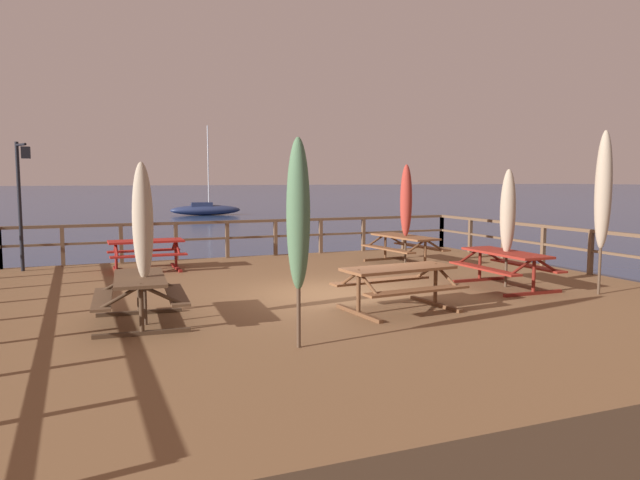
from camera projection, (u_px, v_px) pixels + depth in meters
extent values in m
plane|color=navy|center=(338.00, 336.00, 11.96)|extent=(600.00, 600.00, 0.00)
cube|color=brown|center=(338.00, 315.00, 11.92)|extent=(13.54, 12.96, 0.84)
cube|color=brown|center=(252.00, 221.00, 17.60)|extent=(13.24, 0.09, 0.08)
cube|color=brown|center=(252.00, 237.00, 17.65)|extent=(13.24, 0.07, 0.06)
cube|color=brown|center=(0.00, 249.00, 15.17)|extent=(0.10, 0.10, 1.05)
cube|color=brown|center=(63.00, 246.00, 15.72)|extent=(0.10, 0.10, 1.05)
cube|color=brown|center=(121.00, 244.00, 16.27)|extent=(0.10, 0.10, 1.05)
cube|color=brown|center=(176.00, 242.00, 16.82)|extent=(0.10, 0.10, 1.05)
cube|color=brown|center=(227.00, 240.00, 17.38)|extent=(0.10, 0.10, 1.05)
cube|color=brown|center=(275.00, 238.00, 17.93)|extent=(0.10, 0.10, 1.05)
cube|color=brown|center=(321.00, 236.00, 18.48)|extent=(0.10, 0.10, 1.05)
cube|color=brown|center=(363.00, 235.00, 19.03)|extent=(0.10, 0.10, 1.05)
cube|color=brown|center=(404.00, 233.00, 19.58)|extent=(0.10, 0.10, 1.05)
cube|color=brown|center=(442.00, 232.00, 20.14)|extent=(0.10, 0.10, 1.05)
cube|color=brown|center=(0.00, 249.00, 15.17)|extent=(0.10, 0.10, 1.05)
cube|color=brown|center=(592.00, 231.00, 14.25)|extent=(0.09, 12.66, 0.08)
cube|color=brown|center=(591.00, 251.00, 14.30)|extent=(0.07, 12.66, 0.06)
cube|color=brown|center=(591.00, 253.00, 14.31)|extent=(0.10, 0.10, 1.05)
cube|color=brown|center=(543.00, 246.00, 15.76)|extent=(0.10, 0.10, 1.05)
cube|color=brown|center=(504.00, 240.00, 17.22)|extent=(0.10, 0.10, 1.05)
cube|color=brown|center=(470.00, 236.00, 18.68)|extent=(0.10, 0.10, 1.05)
cube|color=brown|center=(442.00, 232.00, 20.14)|extent=(0.10, 0.10, 1.05)
cube|color=brown|center=(139.00, 278.00, 9.39)|extent=(0.88, 1.85, 0.05)
cube|color=brown|center=(176.00, 295.00, 9.59)|extent=(0.40, 1.82, 0.04)
cube|color=brown|center=(102.00, 299.00, 9.24)|extent=(0.40, 1.82, 0.04)
cube|color=#432F1F|center=(142.00, 333.00, 8.78)|extent=(1.40, 0.17, 0.06)
cylinder|color=#432F1F|center=(142.00, 311.00, 8.74)|extent=(0.07, 0.07, 0.74)
cylinder|color=#432F1F|center=(161.00, 295.00, 8.81)|extent=(0.63, 0.10, 0.37)
cylinder|color=#432F1F|center=(121.00, 297.00, 8.63)|extent=(0.63, 0.10, 0.37)
cube|color=#432F1F|center=(140.00, 312.00, 10.14)|extent=(1.40, 0.17, 0.06)
cylinder|color=#432F1F|center=(139.00, 293.00, 10.11)|extent=(0.07, 0.07, 0.74)
cylinder|color=#432F1F|center=(156.00, 279.00, 10.17)|extent=(0.63, 0.10, 0.37)
cylinder|color=#432F1F|center=(121.00, 281.00, 10.00)|extent=(0.63, 0.10, 0.37)
cube|color=brown|center=(404.00, 237.00, 16.10)|extent=(0.97, 2.24, 0.05)
cube|color=brown|center=(421.00, 247.00, 16.39)|extent=(0.50, 2.20, 0.04)
cube|color=brown|center=(387.00, 249.00, 15.87)|extent=(0.50, 2.20, 0.04)
cube|color=brown|center=(425.00, 267.00, 15.38)|extent=(1.40, 0.22, 0.06)
cylinder|color=brown|center=(425.00, 254.00, 15.34)|extent=(0.07, 0.07, 0.74)
cylinder|color=brown|center=(434.00, 245.00, 15.45)|extent=(0.63, 0.12, 0.37)
cylinder|color=brown|center=(416.00, 246.00, 15.19)|extent=(0.63, 0.12, 0.37)
cube|color=brown|center=(385.00, 259.00, 16.98)|extent=(1.40, 0.22, 0.06)
cylinder|color=brown|center=(385.00, 247.00, 16.94)|extent=(0.07, 0.07, 0.74)
cylinder|color=brown|center=(394.00, 239.00, 17.05)|extent=(0.63, 0.12, 0.37)
cylinder|color=brown|center=(377.00, 240.00, 16.79)|extent=(0.63, 0.12, 0.37)
cube|color=maroon|center=(506.00, 253.00, 12.58)|extent=(0.78, 2.10, 0.05)
cube|color=maroon|center=(526.00, 265.00, 12.81)|extent=(0.30, 2.10, 0.04)
cube|color=maroon|center=(483.00, 268.00, 12.40)|extent=(0.30, 2.10, 0.04)
cube|color=maroon|center=(533.00, 293.00, 11.85)|extent=(1.40, 0.09, 0.06)
cylinder|color=maroon|center=(534.00, 276.00, 11.81)|extent=(0.07, 0.07, 0.74)
cylinder|color=maroon|center=(545.00, 265.00, 11.89)|extent=(0.63, 0.06, 0.37)
cylinder|color=maroon|center=(523.00, 266.00, 11.69)|extent=(0.63, 0.06, 0.37)
cube|color=maroon|center=(479.00, 280.00, 13.45)|extent=(1.40, 0.09, 0.06)
cylinder|color=maroon|center=(480.00, 265.00, 13.42)|extent=(0.07, 0.07, 0.74)
cylinder|color=maroon|center=(490.00, 254.00, 13.50)|extent=(0.63, 0.06, 0.37)
cylinder|color=maroon|center=(470.00, 256.00, 13.29)|extent=(0.63, 0.06, 0.37)
cube|color=maroon|center=(146.00, 241.00, 14.95)|extent=(1.82, 0.77, 0.05)
cube|color=maroon|center=(149.00, 256.00, 14.47)|extent=(1.82, 0.29, 0.04)
cube|color=maroon|center=(144.00, 251.00, 15.50)|extent=(1.82, 0.29, 0.04)
cube|color=maroon|center=(117.00, 271.00, 14.74)|extent=(0.09, 1.40, 0.06)
cylinder|color=maroon|center=(116.00, 257.00, 14.71)|extent=(0.07, 0.07, 0.74)
cylinder|color=maroon|center=(117.00, 250.00, 14.43)|extent=(0.06, 0.63, 0.37)
cylinder|color=maroon|center=(115.00, 247.00, 14.95)|extent=(0.06, 0.63, 0.37)
cube|color=maroon|center=(176.00, 268.00, 15.30)|extent=(0.09, 1.40, 0.06)
cylinder|color=maroon|center=(176.00, 254.00, 15.27)|extent=(0.07, 0.07, 0.74)
cylinder|color=maroon|center=(177.00, 247.00, 14.99)|extent=(0.06, 0.63, 0.37)
cylinder|color=maroon|center=(174.00, 245.00, 15.50)|extent=(0.06, 0.63, 0.37)
cube|color=brown|center=(399.00, 268.00, 10.39)|extent=(2.05, 0.94, 0.05)
cube|color=brown|center=(418.00, 291.00, 9.93)|extent=(2.00, 0.46, 0.04)
cube|color=brown|center=(381.00, 280.00, 10.92)|extent=(2.00, 0.46, 0.04)
cube|color=brown|center=(358.00, 313.00, 10.09)|extent=(0.21, 1.40, 0.06)
cylinder|color=brown|center=(359.00, 293.00, 10.06)|extent=(0.07, 0.07, 0.74)
cylinder|color=brown|center=(367.00, 283.00, 9.79)|extent=(0.11, 0.63, 0.37)
cylinder|color=brown|center=(350.00, 278.00, 10.28)|extent=(0.11, 0.63, 0.37)
cube|color=brown|center=(435.00, 304.00, 10.84)|extent=(0.21, 1.40, 0.06)
cylinder|color=brown|center=(435.00, 285.00, 10.80)|extent=(0.07, 0.07, 0.74)
cylinder|color=brown|center=(446.00, 276.00, 10.53)|extent=(0.11, 0.63, 0.37)
cylinder|color=brown|center=(426.00, 271.00, 11.03)|extent=(0.11, 0.63, 0.37)
cylinder|color=#4C3828|center=(144.00, 249.00, 9.30)|extent=(0.06, 0.06, 2.42)
ellipsoid|color=tan|center=(143.00, 221.00, 9.26)|extent=(0.32, 0.32, 1.84)
cylinder|color=#685B4C|center=(143.00, 230.00, 9.27)|extent=(0.21, 0.21, 0.05)
cone|color=#4C3828|center=(141.00, 166.00, 9.17)|extent=(0.10, 0.10, 0.14)
cylinder|color=#4C3828|center=(406.00, 217.00, 16.01)|extent=(0.06, 0.06, 2.53)
ellipsoid|color=#A33328|center=(406.00, 201.00, 15.96)|extent=(0.32, 0.32, 1.93)
cylinder|color=maroon|center=(406.00, 206.00, 15.98)|extent=(0.21, 0.21, 0.05)
cone|color=#4C3828|center=(407.00, 167.00, 15.87)|extent=(0.10, 0.10, 0.14)
cylinder|color=#4C3828|center=(507.00, 232.00, 12.59)|extent=(0.06, 0.06, 2.37)
ellipsoid|color=tan|center=(508.00, 212.00, 12.55)|extent=(0.32, 0.32, 1.80)
cylinder|color=#685B4C|center=(508.00, 218.00, 12.57)|extent=(0.21, 0.21, 0.05)
cone|color=#4C3828|center=(509.00, 172.00, 12.47)|extent=(0.10, 0.10, 0.14)
cylinder|color=#4C3828|center=(298.00, 250.00, 8.01)|extent=(0.06, 0.06, 2.69)
ellipsoid|color=#4C704C|center=(298.00, 214.00, 7.96)|extent=(0.32, 0.32, 2.05)
cylinder|color=#2D432D|center=(298.00, 226.00, 7.98)|extent=(0.21, 0.21, 0.05)
cone|color=#4C3828|center=(298.00, 143.00, 7.86)|extent=(0.10, 0.10, 0.14)
cylinder|color=#4C3828|center=(602.00, 218.00, 11.75)|extent=(0.06, 0.06, 3.06)
ellipsoid|color=tan|center=(603.00, 190.00, 11.69)|extent=(0.32, 0.32, 2.33)
cylinder|color=#685B4C|center=(603.00, 199.00, 11.71)|extent=(0.21, 0.21, 0.05)
cone|color=#4C3828|center=(606.00, 135.00, 11.58)|extent=(0.10, 0.10, 0.14)
cylinder|color=black|center=(20.00, 207.00, 14.76)|extent=(0.09, 0.09, 3.20)
cylinder|color=black|center=(21.00, 145.00, 14.42)|extent=(0.28, 0.53, 0.06)
cube|color=black|center=(26.00, 153.00, 14.25)|extent=(0.20, 0.20, 0.28)
sphere|color=#F4E08C|center=(26.00, 153.00, 14.25)|extent=(0.14, 0.14, 0.14)
ellipsoid|color=navy|center=(206.00, 210.00, 51.82)|extent=(6.16, 2.42, 0.90)
cube|color=#202949|center=(202.00, 204.00, 51.69)|extent=(1.92, 1.31, 0.36)
cylinder|color=silver|center=(208.00, 166.00, 51.51)|extent=(0.10, 0.10, 7.00)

